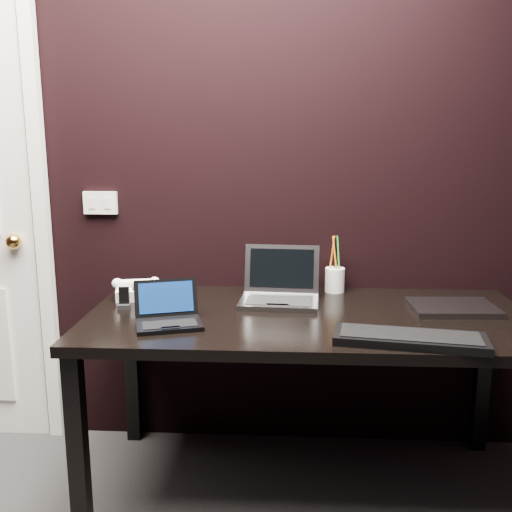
# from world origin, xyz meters

# --- Properties ---
(wall_back) EXTENTS (4.00, 0.00, 4.00)m
(wall_back) POSITION_xyz_m (0.00, 1.80, 1.30)
(wall_back) COLOR black
(wall_back) RESTS_ON ground
(wall_switch) EXTENTS (0.15, 0.02, 0.10)m
(wall_switch) POSITION_xyz_m (-0.62, 1.79, 1.12)
(wall_switch) COLOR silver
(wall_switch) RESTS_ON wall_back
(desk) EXTENTS (1.70, 0.80, 0.74)m
(desk) POSITION_xyz_m (0.30, 1.40, 0.66)
(desk) COLOR black
(desk) RESTS_ON ground
(netbook) EXTENTS (0.28, 0.27, 0.15)m
(netbook) POSITION_xyz_m (-0.21, 1.25, 0.77)
(netbook) COLOR black
(netbook) RESTS_ON desk
(silver_laptop) EXTENTS (0.33, 0.30, 0.22)m
(silver_laptop) POSITION_xyz_m (0.19, 1.56, 0.78)
(silver_laptop) COLOR gray
(silver_laptop) RESTS_ON desk
(ext_keyboard) EXTENTS (0.52, 0.24, 0.03)m
(ext_keyboard) POSITION_xyz_m (0.62, 1.10, 0.76)
(ext_keyboard) COLOR black
(ext_keyboard) RESTS_ON desk
(closed_laptop) EXTENTS (0.33, 0.25, 0.02)m
(closed_laptop) POSITION_xyz_m (0.87, 1.48, 0.75)
(closed_laptop) COLOR gray
(closed_laptop) RESTS_ON desk
(desk_phone) EXTENTS (0.20, 0.18, 0.10)m
(desk_phone) POSITION_xyz_m (-0.42, 1.58, 0.78)
(desk_phone) COLOR white
(desk_phone) RESTS_ON desk
(mobile_phone) EXTENTS (0.05, 0.05, 0.08)m
(mobile_phone) POSITION_xyz_m (-0.43, 1.44, 0.77)
(mobile_phone) COLOR black
(mobile_phone) RESTS_ON desk
(pen_cup) EXTENTS (0.10, 0.10, 0.25)m
(pen_cup) POSITION_xyz_m (0.43, 1.74, 0.80)
(pen_cup) COLOR white
(pen_cup) RESTS_ON desk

